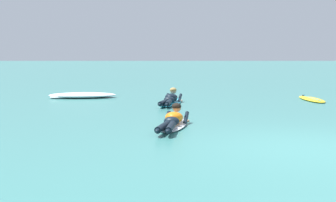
% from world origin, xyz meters
% --- Properties ---
extents(ground_plane, '(120.00, 120.00, 0.00)m').
position_xyz_m(ground_plane, '(0.00, 10.00, 0.00)').
color(ground_plane, '#387A75').
extents(surfer_near, '(0.87, 2.51, 0.53)m').
position_xyz_m(surfer_near, '(-2.45, 2.25, 0.14)').
color(surfer_near, silver).
rests_on(surfer_near, ground).
extents(surfer_far, '(0.97, 2.64, 0.53)m').
position_xyz_m(surfer_far, '(-2.48, 6.76, 0.13)').
color(surfer_far, '#2DB2D1').
rests_on(surfer_far, ground).
extents(drifting_surfboard, '(0.61, 2.22, 0.16)m').
position_xyz_m(drifting_surfboard, '(2.40, 8.01, 0.03)').
color(drifting_surfboard, yellow).
rests_on(drifting_surfboard, ground).
extents(whitewater_front, '(2.48, 1.19, 0.19)m').
position_xyz_m(whitewater_front, '(-5.65, 8.77, 0.09)').
color(whitewater_front, white).
rests_on(whitewater_front, ground).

